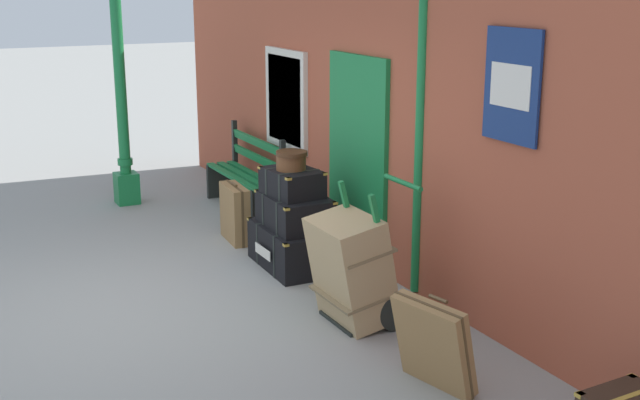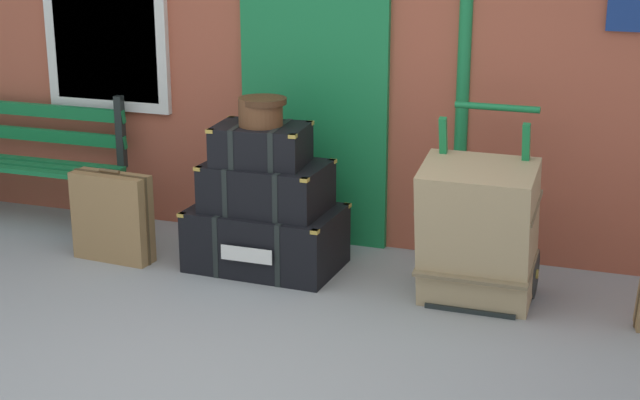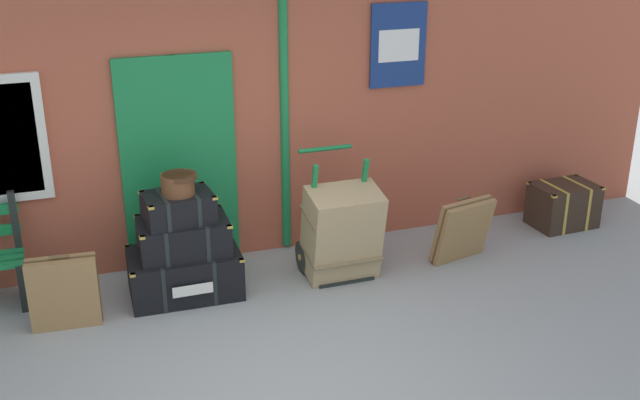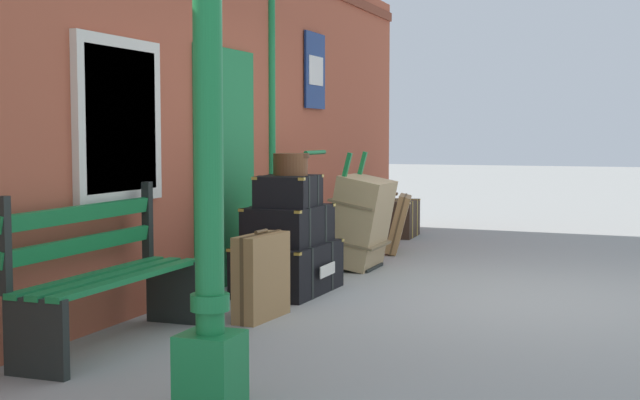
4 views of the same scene
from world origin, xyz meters
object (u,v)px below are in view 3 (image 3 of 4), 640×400
steamer_trunk_middle (183,236)px  suitcase_oxblood (463,230)px  steamer_trunk_top (178,207)px  round_hatbox (178,183)px  porters_trolley (335,245)px  large_brown_trunk (342,233)px  steamer_trunk_base (185,273)px  corner_trunk (563,205)px  suitcase_beige (64,292)px

steamer_trunk_middle → suitcase_oxblood: steamer_trunk_middle is taller
steamer_trunk_top → round_hatbox: 0.24m
porters_trolley → large_brown_trunk: bearing=-90.0°
steamer_trunk_middle → suitcase_oxblood: (2.74, -0.23, -0.25)m
steamer_trunk_base → steamer_trunk_middle: bearing=-14.4°
steamer_trunk_top → large_brown_trunk: size_ratio=0.68×
round_hatbox → large_brown_trunk: (1.49, -0.15, -0.63)m
steamer_trunk_base → corner_trunk: 4.27m
steamer_trunk_middle → steamer_trunk_top: size_ratio=1.28×
round_hatbox → porters_trolley: bearing=1.0°
steamer_trunk_base → corner_trunk: corner_trunk is taller
steamer_trunk_base → porters_trolley: 1.48m
steamer_trunk_top → suitcase_beige: steamer_trunk_top is taller
porters_trolley → corner_trunk: (2.78, 0.20, -0.03)m
suitcase_oxblood → corner_trunk: size_ratio=0.96×
large_brown_trunk → suitcase_beige: (-2.54, -0.04, -0.16)m
steamer_trunk_base → steamer_trunk_top: steamer_trunk_top is taller
round_hatbox → suitcase_oxblood: round_hatbox is taller
round_hatbox → porters_trolley: 1.71m
corner_trunk → suitcase_beige: bearing=-175.5°
round_hatbox → steamer_trunk_base: bearing=76.4°
round_hatbox → suitcase_beige: 1.34m
steamer_trunk_base → suitcase_beige: (-1.06, -0.22, 0.10)m
round_hatbox → steamer_trunk_top: bearing=126.0°
porters_trolley → large_brown_trunk: porters_trolley is taller
steamer_trunk_middle → suitcase_beige: steamer_trunk_middle is taller
suitcase_oxblood → corner_trunk: (1.51, 0.43, -0.09)m
steamer_trunk_top → large_brown_trunk: bearing=-6.3°
porters_trolley → large_brown_trunk: 0.27m
round_hatbox → corner_trunk: 4.36m
steamer_trunk_top → suitcase_oxblood: (2.77, -0.22, -0.54)m
steamer_trunk_middle → round_hatbox: size_ratio=2.59×
corner_trunk → steamer_trunk_base: bearing=-177.4°
steamer_trunk_base → steamer_trunk_middle: size_ratio=1.25×
steamer_trunk_middle → corner_trunk: size_ratio=1.16×
porters_trolley → corner_trunk: bearing=4.0°
steamer_trunk_middle → steamer_trunk_top: 0.29m
steamer_trunk_base → steamer_trunk_top: bearing=-137.7°
steamer_trunk_middle → large_brown_trunk: bearing=-6.9°
large_brown_trunk → corner_trunk: bearing=7.7°
steamer_trunk_base → large_brown_trunk: 1.51m
steamer_trunk_top → corner_trunk: (4.28, 0.21, -0.63)m
large_brown_trunk → round_hatbox: bearing=174.2°
suitcase_oxblood → steamer_trunk_top: bearing=175.5°
suitcase_beige → porters_trolley: bearing=5.0°
porters_trolley → corner_trunk: size_ratio=1.67×
steamer_trunk_top → porters_trolley: 1.61m
steamer_trunk_base → steamer_trunk_middle: steamer_trunk_middle is taller
round_hatbox → porters_trolley: round_hatbox is taller
round_hatbox → suitcase_beige: round_hatbox is taller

